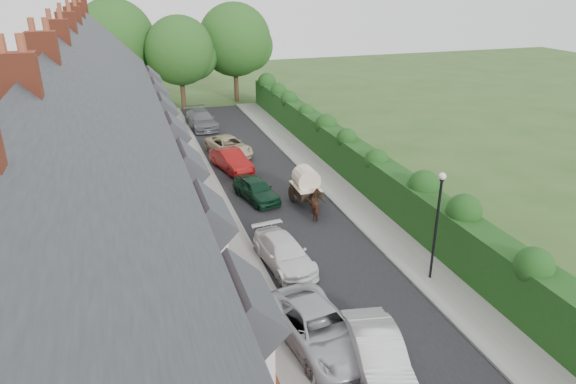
# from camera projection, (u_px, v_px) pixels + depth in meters

# --- Properties ---
(ground) EXTENTS (140.00, 140.00, 0.00)m
(ground) POSITION_uv_depth(u_px,v_px,m) (408.00, 352.00, 18.71)
(ground) COLOR #2D4C1E
(ground) RESTS_ON ground
(road) EXTENTS (6.00, 58.00, 0.02)m
(road) POSITION_uv_depth(u_px,v_px,m) (298.00, 225.00, 28.22)
(road) COLOR black
(road) RESTS_ON ground
(pavement_hedge_side) EXTENTS (2.20, 58.00, 0.12)m
(pavement_hedge_side) POSITION_uv_depth(u_px,v_px,m) (366.00, 215.00, 29.36)
(pavement_hedge_side) COLOR gray
(pavement_hedge_side) RESTS_ON ground
(pavement_house_side) EXTENTS (1.70, 58.00, 0.12)m
(pavement_house_side) POSITION_uv_depth(u_px,v_px,m) (229.00, 234.00, 27.11)
(pavement_house_side) COLOR gray
(pavement_house_side) RESTS_ON ground
(kerb_hedge_side) EXTENTS (0.18, 58.00, 0.13)m
(kerb_hedge_side) POSITION_uv_depth(u_px,v_px,m) (349.00, 217.00, 29.06)
(kerb_hedge_side) COLOR gray
(kerb_hedge_side) RESTS_ON ground
(kerb_house_side) EXTENTS (0.18, 58.00, 0.13)m
(kerb_house_side) POSITION_uv_depth(u_px,v_px,m) (244.00, 232.00, 27.33)
(kerb_house_side) COLOR gray
(kerb_house_side) RESTS_ON ground
(hedge) EXTENTS (2.10, 58.00, 2.85)m
(hedge) POSITION_uv_depth(u_px,v_px,m) (396.00, 186.00, 29.27)
(hedge) COLOR #153912
(hedge) RESTS_ON ground
(terrace_row) EXTENTS (9.05, 40.50, 11.50)m
(terrace_row) POSITION_uv_depth(u_px,v_px,m) (84.00, 177.00, 22.66)
(terrace_row) COLOR maroon
(terrace_row) RESTS_ON ground
(garden_wall_row) EXTENTS (0.35, 40.35, 1.10)m
(garden_wall_row) POSITION_uv_depth(u_px,v_px,m) (213.00, 239.00, 25.79)
(garden_wall_row) COLOR maroon
(garden_wall_row) RESTS_ON ground
(lamppost) EXTENTS (0.32, 0.32, 5.16)m
(lamppost) POSITION_uv_depth(u_px,v_px,m) (438.00, 213.00, 21.90)
(lamppost) COLOR black
(lamppost) RESTS_ON ground
(tree_far_left) EXTENTS (7.14, 6.80, 9.29)m
(tree_far_left) POSITION_uv_depth(u_px,v_px,m) (183.00, 52.00, 50.90)
(tree_far_left) COLOR #332316
(tree_far_left) RESTS_ON ground
(tree_far_right) EXTENTS (7.98, 7.60, 10.31)m
(tree_far_right) POSITION_uv_depth(u_px,v_px,m) (238.00, 41.00, 54.13)
(tree_far_right) COLOR #332316
(tree_far_right) RESTS_ON ground
(tree_far_back) EXTENTS (8.40, 8.00, 10.82)m
(tree_far_back) POSITION_uv_depth(u_px,v_px,m) (119.00, 41.00, 51.50)
(tree_far_back) COLOR #332316
(tree_far_back) RESTS_ON ground
(car_silver_a) EXTENTS (2.38, 4.80, 1.51)m
(car_silver_a) POSITION_uv_depth(u_px,v_px,m) (378.00, 355.00, 17.44)
(car_silver_a) COLOR silver
(car_silver_a) RESTS_ON ground
(car_silver_b) EXTENTS (3.19, 5.63, 1.48)m
(car_silver_b) POSITION_uv_depth(u_px,v_px,m) (318.00, 328.00, 18.80)
(car_silver_b) COLOR #B7B9C0
(car_silver_b) RESTS_ON ground
(car_white) EXTENTS (2.35, 4.77, 1.33)m
(car_white) POSITION_uv_depth(u_px,v_px,m) (284.00, 253.00, 24.08)
(car_white) COLOR white
(car_white) RESTS_ON ground
(car_green) EXTENTS (2.48, 4.29, 1.37)m
(car_green) POSITION_uv_depth(u_px,v_px,m) (256.00, 189.00, 31.20)
(car_green) COLOR black
(car_green) RESTS_ON ground
(car_red) EXTENTS (2.52, 4.66, 1.46)m
(car_red) POSITION_uv_depth(u_px,v_px,m) (231.00, 160.00, 35.99)
(car_red) COLOR maroon
(car_red) RESTS_ON ground
(car_beige) EXTENTS (3.40, 5.29, 1.36)m
(car_beige) POSITION_uv_depth(u_px,v_px,m) (229.00, 146.00, 39.17)
(car_beige) COLOR #C0B08A
(car_beige) RESTS_ON ground
(car_grey) EXTENTS (2.60, 5.54, 1.56)m
(car_grey) POSITION_uv_depth(u_px,v_px,m) (201.00, 120.00, 46.05)
(car_grey) COLOR slate
(car_grey) RESTS_ON ground
(horse) EXTENTS (1.08, 1.88, 1.49)m
(horse) POSITION_uv_depth(u_px,v_px,m) (317.00, 205.00, 28.88)
(horse) COLOR #422518
(horse) RESTS_ON ground
(horse_cart) EXTENTS (1.48, 3.27, 2.36)m
(horse_cart) POSITION_uv_depth(u_px,v_px,m) (306.00, 183.00, 30.33)
(horse_cart) COLOR black
(horse_cart) RESTS_ON ground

